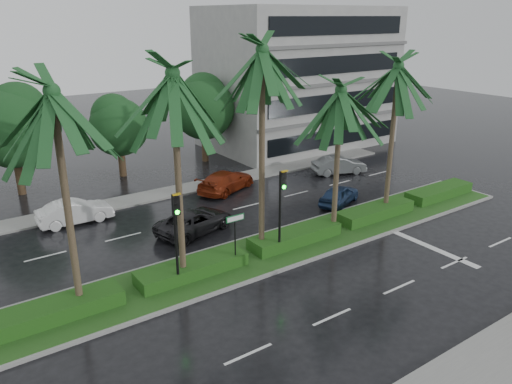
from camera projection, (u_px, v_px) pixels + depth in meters
ground at (259, 268)px, 23.56m from camera, size 120.00×120.00×0.00m
far_sidewalk at (154, 195)px, 32.81m from camera, size 40.00×2.00×0.12m
median at (247, 258)px, 24.31m from camera, size 36.00×4.00×0.15m
hedge at (247, 251)px, 24.18m from camera, size 35.20×1.40×0.60m
lane_markings at (314, 254)px, 24.87m from camera, size 34.00×13.06×0.01m
palm_row at (221, 91)px, 20.91m from camera, size 26.30×4.20×10.51m
signal_median_left at (176, 227)px, 20.63m from camera, size 0.34×0.42×4.36m
signal_median_right at (281, 200)px, 23.60m from camera, size 0.34×0.42×4.36m
street_sign at (235, 228)px, 22.68m from camera, size 0.95×0.09×2.60m
bg_trees at (105, 117)px, 35.18m from camera, size 32.75×5.06×7.32m
building at (298, 77)px, 44.64m from camera, size 16.00×10.00×12.00m
car_white at (75, 212)px, 28.42m from camera, size 1.54×4.18×1.37m
car_darkgrey at (195, 221)px, 27.24m from camera, size 3.25×5.01×1.28m
car_red at (226, 181)px, 33.66m from camera, size 3.69×5.17×1.39m
car_blue at (339, 195)px, 31.30m from camera, size 2.79×3.94×1.24m
car_grey at (339, 165)px, 37.35m from camera, size 2.64×4.28×1.33m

